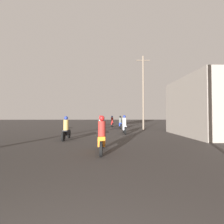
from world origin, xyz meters
The scene contains 8 objects.
motorcycle_orange centered at (0.17, 6.30, 0.63)m, with size 0.60×2.04×1.57m.
motorcycle_black centered at (-2.28, 9.68, 0.62)m, with size 0.60×1.91×1.53m.
motorcycle_silver centered at (1.86, 12.84, 0.64)m, with size 0.60×2.05×1.61m.
motorcycle_blue centered at (1.91, 17.75, 0.63)m, with size 0.60×1.92×1.55m.
motorcycle_red centered at (1.01, 20.85, 0.62)m, with size 0.60×1.98×1.56m.
motorcycle_green centered at (-0.84, 23.90, 0.64)m, with size 0.60×2.01×1.60m.
building_right_near centered at (8.91, 11.28, 2.25)m, with size 5.57×6.11×4.50m.
utility_pole_far centered at (4.44, 16.68, 4.36)m, with size 1.60×0.20×8.39m.
Camera 1 is at (0.44, -0.17, 1.55)m, focal length 24.00 mm.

